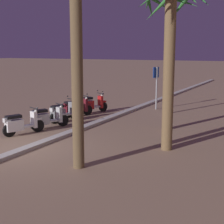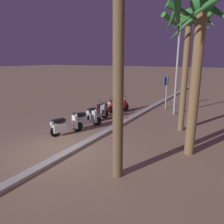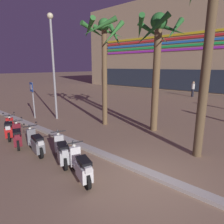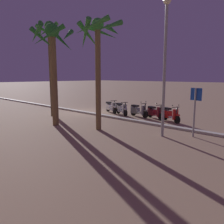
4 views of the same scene
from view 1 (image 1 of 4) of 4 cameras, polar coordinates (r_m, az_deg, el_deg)
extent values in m
plane|color=#93755B|center=(11.95, -15.78, -6.06)|extent=(200.00, 200.00, 0.00)
cube|color=#BCB7AD|center=(11.68, -14.41, -6.08)|extent=(60.00, 0.36, 0.12)
cylinder|color=black|center=(18.40, -1.53, 0.91)|extent=(0.52, 0.30, 0.52)
cylinder|color=black|center=(17.69, -4.84, 0.49)|extent=(0.52, 0.30, 0.52)
cube|color=silver|center=(18.05, -3.02, 0.91)|extent=(0.66, 0.50, 0.08)
cube|color=red|center=(17.78, -4.25, 1.17)|extent=(0.75, 0.57, 0.46)
cube|color=black|center=(17.71, -4.32, 2.34)|extent=(0.67, 0.52, 0.12)
cube|color=red|center=(18.24, -1.99, 1.75)|extent=(0.27, 0.37, 0.66)
cube|color=red|center=(18.35, -1.54, 1.81)|extent=(0.36, 0.28, 0.08)
cylinder|color=#333338|center=(18.27, -1.79, 2.24)|extent=(0.29, 0.18, 0.69)
cylinder|color=black|center=(18.18, -2.00, 3.22)|extent=(0.27, 0.53, 0.04)
sphere|color=white|center=(18.26, -1.75, 2.81)|extent=(0.12, 0.12, 0.12)
cube|color=silver|center=(17.57, -5.08, 1.93)|extent=(0.30, 0.28, 0.16)
sphere|color=black|center=(18.35, -2.50, 3.66)|extent=(0.07, 0.07, 0.07)
sphere|color=black|center=(17.96, -1.61, 3.52)|extent=(0.07, 0.07, 0.07)
cylinder|color=black|center=(17.41, -4.17, 0.34)|extent=(0.52, 0.29, 0.52)
cylinder|color=black|center=(16.73, -7.64, -0.15)|extent=(0.52, 0.29, 0.52)
cube|color=maroon|center=(17.08, -5.74, 0.32)|extent=(0.66, 0.48, 0.08)
cube|color=maroon|center=(16.81, -7.02, 0.47)|extent=(0.75, 0.55, 0.43)
cube|color=black|center=(16.75, -7.11, 1.62)|extent=(0.67, 0.50, 0.12)
cube|color=maroon|center=(17.26, -4.67, 1.22)|extent=(0.26, 0.37, 0.66)
cube|color=maroon|center=(17.37, -4.18, 1.29)|extent=(0.36, 0.27, 0.08)
cylinder|color=#333338|center=(17.29, -4.46, 1.74)|extent=(0.29, 0.17, 0.69)
cylinder|color=black|center=(17.19, -4.69, 2.77)|extent=(0.25, 0.53, 0.04)
sphere|color=white|center=(17.27, -4.41, 2.34)|extent=(0.12, 0.12, 0.12)
cube|color=maroon|center=(16.62, -7.91, 1.18)|extent=(0.30, 0.28, 0.16)
sphere|color=black|center=(17.36, -5.21, 3.23)|extent=(0.07, 0.07, 0.07)
sphere|color=black|center=(16.97, -4.28, 3.08)|extent=(0.07, 0.07, 0.07)
cylinder|color=black|center=(16.37, -6.44, -0.35)|extent=(0.53, 0.20, 0.52)
cylinder|color=black|center=(15.52, -9.80, -1.04)|extent=(0.53, 0.20, 0.52)
cube|color=silver|center=(15.96, -7.95, -0.45)|extent=(0.64, 0.39, 0.08)
cube|color=slate|center=(15.63, -9.21, -0.32)|extent=(0.73, 0.44, 0.43)
cube|color=black|center=(15.56, -9.31, 0.92)|extent=(0.65, 0.41, 0.12)
cube|color=slate|center=(16.20, -6.92, 0.56)|extent=(0.20, 0.36, 0.66)
cube|color=slate|center=(16.32, -6.47, 0.65)|extent=(0.34, 0.22, 0.08)
cylinder|color=#333338|center=(16.23, -6.73, 1.12)|extent=(0.29, 0.12, 0.69)
cylinder|color=black|center=(16.12, -6.96, 2.21)|extent=(0.15, 0.56, 0.04)
sphere|color=white|center=(16.21, -6.69, 1.76)|extent=(0.12, 0.12, 0.12)
cube|color=silver|center=(15.40, -10.07, 0.42)|extent=(0.27, 0.24, 0.16)
sphere|color=black|center=(16.26, -7.60, 2.69)|extent=(0.07, 0.07, 0.07)
sphere|color=black|center=(15.92, -6.42, 2.55)|extent=(0.07, 0.07, 0.07)
cylinder|color=black|center=(14.95, -8.38, -1.44)|extent=(0.51, 0.31, 0.52)
cylinder|color=black|center=(14.39, -12.86, -2.06)|extent=(0.51, 0.31, 0.52)
cube|color=silver|center=(14.67, -10.41, -1.49)|extent=(0.66, 0.50, 0.08)
cube|color=silver|center=(14.44, -12.10, -1.24)|extent=(0.75, 0.57, 0.45)
cube|color=black|center=(14.36, -12.23, 0.16)|extent=(0.67, 0.52, 0.12)
cube|color=silver|center=(14.81, -9.02, -0.43)|extent=(0.27, 0.37, 0.66)
cube|color=silver|center=(14.89, -8.41, -0.35)|extent=(0.36, 0.28, 0.08)
cylinder|color=#333338|center=(14.82, -8.76, 0.18)|extent=(0.29, 0.18, 0.69)
cylinder|color=black|center=(14.73, -9.07, 1.37)|extent=(0.27, 0.53, 0.04)
sphere|color=white|center=(14.80, -8.71, 0.87)|extent=(0.12, 0.12, 0.12)
cube|color=silver|center=(14.27, -13.23, -0.36)|extent=(0.30, 0.28, 0.16)
cylinder|color=black|center=(14.10, -12.54, -2.30)|extent=(0.52, 0.28, 0.52)
cylinder|color=black|center=(13.57, -17.17, -3.03)|extent=(0.52, 0.28, 0.52)
cube|color=silver|center=(13.83, -14.63, -2.39)|extent=(0.66, 0.48, 0.08)
cube|color=white|center=(13.62, -16.36, -2.22)|extent=(0.75, 0.54, 0.43)
cube|color=black|center=(13.54, -16.51, -0.79)|extent=(0.67, 0.49, 0.12)
cube|color=white|center=(13.96, -13.23, -1.25)|extent=(0.25, 0.37, 0.66)
cube|color=white|center=(14.04, -12.58, -1.15)|extent=(0.36, 0.26, 0.08)
cylinder|color=#333338|center=(13.97, -12.97, -0.60)|extent=(0.29, 0.17, 0.69)
cylinder|color=black|center=(13.87, -13.31, 0.65)|extent=(0.24, 0.54, 0.04)
sphere|color=white|center=(13.94, -12.93, 0.14)|extent=(0.12, 0.12, 0.12)
cube|color=silver|center=(13.45, -17.57, -1.36)|extent=(0.30, 0.27, 0.16)
cylinder|color=#939399|center=(19.11, 7.62, 4.03)|extent=(0.09, 0.09, 2.40)
cube|color=#1947B7|center=(19.06, 7.54, 6.73)|extent=(0.59, 0.13, 0.60)
cube|color=white|center=(19.07, 7.51, 6.74)|extent=(0.33, 0.07, 0.33)
cylinder|color=brown|center=(14.05, 9.57, 8.27)|extent=(0.29, 0.29, 5.62)
cone|color=#337A33|center=(13.51, 8.81, 18.01)|extent=(0.32, 1.57, 1.42)
cone|color=#337A33|center=(13.70, 11.99, 17.68)|extent=(1.50, 0.89, 1.47)
cone|color=#337A33|center=(14.99, 11.15, 18.30)|extent=(0.36, 1.83, 0.89)
cone|color=#337A33|center=(14.80, 7.48, 18.37)|extent=(1.73, 1.08, 0.96)
cylinder|color=brown|center=(11.12, 9.71, 7.50)|extent=(0.37, 0.37, 5.54)
cylinder|color=brown|center=(9.23, -6.06, 9.82)|extent=(0.33, 0.33, 6.45)
cylinder|color=#939399|center=(17.57, 9.31, 9.60)|extent=(0.14, 0.14, 6.18)
camera|label=2|loc=(3.10, -17.65, 15.97)|focal=34.31mm
camera|label=3|loc=(13.77, -39.36, 8.55)|focal=31.35mm
camera|label=4|loc=(22.43, 38.42, 7.34)|focal=35.57mm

